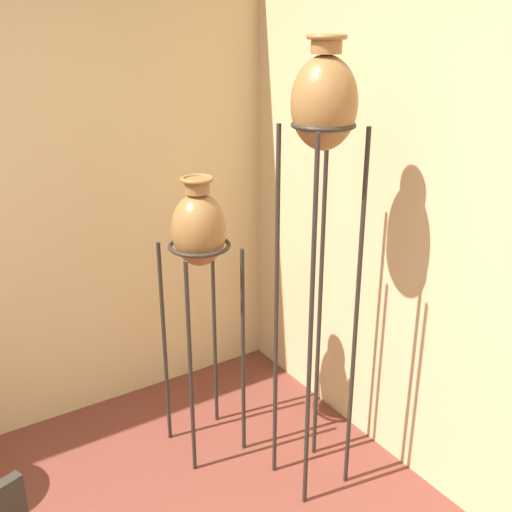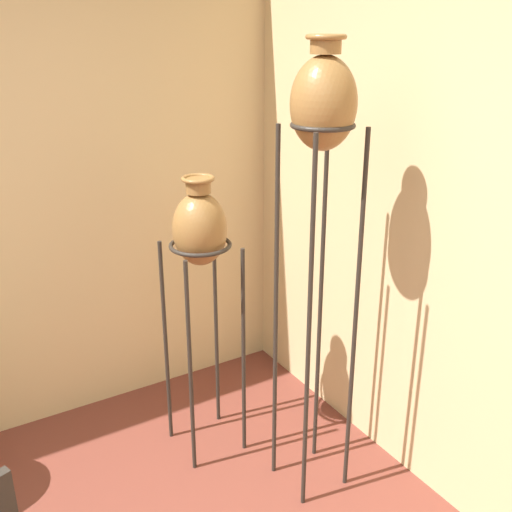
# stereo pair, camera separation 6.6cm
# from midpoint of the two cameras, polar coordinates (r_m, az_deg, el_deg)

# --- Properties ---
(vase_stand_tall) EXTENTS (0.27, 0.27, 2.04)m
(vase_stand_tall) POSITION_cam_midpoint_polar(r_m,az_deg,el_deg) (2.39, 7.18, 12.32)
(vase_stand_tall) COLOR #28231E
(vase_stand_tall) RESTS_ON ground_plane
(vase_stand_medium) EXTENTS (0.31, 0.31, 1.44)m
(vase_stand_medium) POSITION_cam_midpoint_polar(r_m,az_deg,el_deg) (2.77, -4.67, 1.85)
(vase_stand_medium) COLOR #28231E
(vase_stand_medium) RESTS_ON ground_plane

